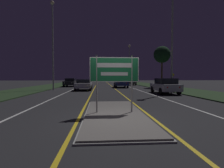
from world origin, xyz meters
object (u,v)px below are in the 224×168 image
(streetlight_left_near, at_px, (53,37))
(warning_sign, at_px, (173,79))
(car_receding_0, at_px, (165,86))
(car_receding_2, at_px, (130,82))
(car_receding_3, at_px, (124,80))
(car_approaching_0, at_px, (84,84))
(car_approaching_1, at_px, (71,82))
(streetlight_right_far, at_px, (129,59))
(car_receding_1, at_px, (121,82))
(highway_sign, at_px, (114,72))
(streetlight_right_near, at_px, (172,22))

(streetlight_left_near, height_order, warning_sign, streetlight_left_near)
(streetlight_left_near, distance_m, car_receding_0, 14.75)
(warning_sign, bearing_deg, car_receding_0, -117.57)
(car_receding_2, bearing_deg, car_receding_3, 90.17)
(car_approaching_0, xyz_separation_m, warning_sign, (12.48, 2.71, 0.66))
(car_approaching_0, height_order, car_approaching_1, car_approaching_1)
(streetlight_right_far, relative_size, warning_sign, 4.21)
(streetlight_right_far, bearing_deg, car_approaching_1, -141.41)
(car_receding_1, bearing_deg, streetlight_left_near, -152.08)
(highway_sign, xyz_separation_m, car_receding_1, (2.65, 19.79, -1.02))
(streetlight_right_near, distance_m, car_approaching_1, 19.52)
(streetlight_right_near, distance_m, car_receding_3, 29.43)
(highway_sign, distance_m, streetlight_left_near, 17.00)
(streetlight_right_far, xyz_separation_m, car_receding_2, (-0.57, -4.80, -5.17))
(highway_sign, height_order, car_receding_0, highway_sign)
(car_receding_0, distance_m, warning_sign, 8.81)
(streetlight_right_near, distance_m, warning_sign, 10.08)
(car_approaching_0, height_order, warning_sign, warning_sign)
(highway_sign, distance_m, car_receding_3, 38.64)
(car_receding_2, distance_m, car_approaching_0, 15.91)
(warning_sign, bearing_deg, car_approaching_1, 158.34)
(highway_sign, height_order, car_approaching_1, highway_sign)
(car_receding_0, bearing_deg, car_receding_3, 90.41)
(highway_sign, height_order, car_approaching_0, highway_sign)
(highway_sign, xyz_separation_m, car_receding_3, (5.57, 38.22, -1.02))
(car_approaching_1, bearing_deg, car_approaching_0, -70.70)
(car_receding_0, height_order, car_receding_3, car_receding_3)
(car_receding_2, height_order, car_approaching_1, car_approaching_1)
(streetlight_right_near, relative_size, car_approaching_1, 2.19)
(streetlight_right_near, relative_size, car_receding_1, 2.25)
(streetlight_left_near, xyz_separation_m, car_receding_3, (12.08, 23.28, -5.85))
(car_receding_2, bearing_deg, streetlight_left_near, -132.85)
(streetlight_right_near, xyz_separation_m, car_receding_0, (-0.73, -0.19, -6.31))
(car_approaching_1, bearing_deg, warning_sign, -21.66)
(streetlight_right_far, bearing_deg, streetlight_right_near, -89.15)
(car_receding_0, relative_size, car_receding_2, 1.02)
(warning_sign, bearing_deg, car_approaching_0, -167.74)
(streetlight_right_far, distance_m, car_receding_0, 24.05)
(streetlight_left_near, distance_m, warning_sign, 17.32)
(car_receding_3, distance_m, car_approaching_1, 18.74)
(car_receding_2, relative_size, car_approaching_1, 0.87)
(car_receding_1, bearing_deg, car_approaching_1, 157.46)
(highway_sign, distance_m, streetlight_right_near, 12.64)
(streetlight_left_near, distance_m, car_approaching_1, 10.26)
(streetlight_right_near, xyz_separation_m, car_receding_2, (-0.91, 18.52, -6.39))
(streetlight_right_near, height_order, car_approaching_1, streetlight_right_near)
(streetlight_left_near, relative_size, streetlight_right_near, 1.06)
(streetlight_left_near, relative_size, streetlight_right_far, 1.21)
(streetlight_left_near, bearing_deg, car_receding_2, 47.15)
(streetlight_left_near, relative_size, car_receding_0, 2.60)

